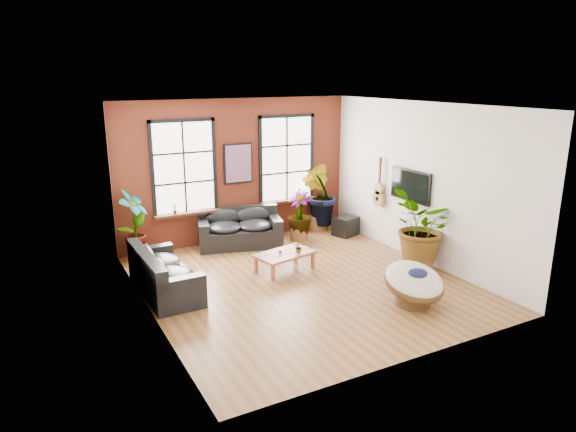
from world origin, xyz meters
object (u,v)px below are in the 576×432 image
object	(u,v)px
sofa_back	(239,229)
sofa_left	(162,274)
coffee_table	(285,255)
papasan_chair	(414,283)

from	to	relation	value
sofa_back	sofa_left	bearing A→B (deg)	-126.13
sofa_back	coffee_table	world-z (taller)	sofa_back
papasan_chair	coffee_table	bearing A→B (deg)	116.59
sofa_back	papasan_chair	size ratio (longest dim) A/B	1.92
sofa_back	sofa_left	size ratio (longest dim) A/B	1.00
sofa_back	sofa_left	distance (m)	3.09
sofa_left	coffee_table	bearing A→B (deg)	-93.36
coffee_table	papasan_chair	world-z (taller)	papasan_chair
coffee_table	papasan_chair	xyz separation A→B (m)	(1.28, -2.59, 0.07)
sofa_back	papasan_chair	world-z (taller)	sofa_back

